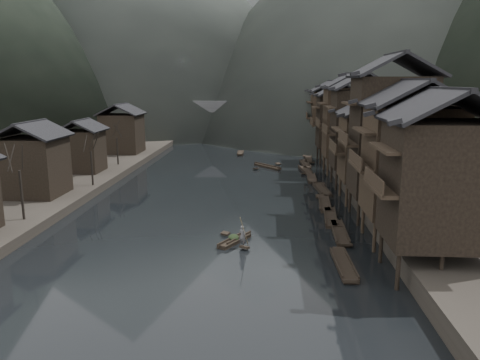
{
  "coord_description": "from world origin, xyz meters",
  "views": [
    {
      "loc": [
        5.6,
        -39.77,
        13.56
      ],
      "look_at": [
        2.39,
        12.18,
        2.5
      ],
      "focal_mm": 35.0,
      "sensor_mm": 36.0,
      "label": 1
    }
  ],
  "objects": [
    {
      "name": "left_bank",
      "position": [
        -35.0,
        40.0,
        0.6
      ],
      "size": [
        40.0,
        200.0,
        1.2
      ],
      "primitive_type": "cube",
      "color": "#2D2823",
      "rests_on": "ground"
    },
    {
      "name": "boatman",
      "position": [
        3.53,
        -3.17,
        1.3
      ],
      "size": [
        0.76,
        0.67,
        1.75
      ],
      "primitive_type": "imported",
      "rotation": [
        0.0,
        0.0,
        2.64
      ],
      "color": "#5F5E61",
      "rests_on": "hero_sampan"
    },
    {
      "name": "moored_sampans",
      "position": [
        11.87,
        24.48,
        0.2
      ],
      "size": [
        3.08,
        67.78,
        0.47
      ],
      "color": "black",
      "rests_on": "water"
    },
    {
      "name": "cargo_heap",
      "position": [
        2.69,
        -1.64,
        0.72
      ],
      "size": [
        0.97,
        1.27,
        0.58
      ],
      "primitive_type": "ellipsoid",
      "color": "black",
      "rests_on": "hero_sampan"
    },
    {
      "name": "right_bank",
      "position": [
        35.0,
        40.0,
        0.9
      ],
      "size": [
        40.0,
        200.0,
        1.8
      ],
      "primitive_type": "cube",
      "color": "#2D2823",
      "rests_on": "ground"
    },
    {
      "name": "water",
      "position": [
        0.0,
        0.0,
        0.0
      ],
      "size": [
        300.0,
        300.0,
        0.0
      ],
      "primitive_type": "plane",
      "color": "black",
      "rests_on": "ground"
    },
    {
      "name": "bamboo_pole",
      "position": [
        3.73,
        -3.17,
        3.82
      ],
      "size": [
        0.7,
        2.04,
        3.27
      ],
      "primitive_type": "cylinder",
      "rotation": [
        0.57,
        0.0,
        -0.31
      ],
      "color": "#8C7A51",
      "rests_on": "boatman"
    },
    {
      "name": "left_houses",
      "position": [
        -20.5,
        20.12,
        5.66
      ],
      "size": [
        8.1,
        53.2,
        8.73
      ],
      "color": "black",
      "rests_on": "left_bank"
    },
    {
      "name": "hero_sampan",
      "position": [
        2.78,
        -1.82,
        0.2
      ],
      "size": [
        2.79,
        4.21,
        0.43
      ],
      "color": "black",
      "rests_on": "water"
    },
    {
      "name": "midriver_boats",
      "position": [
        3.19,
        39.89,
        0.2
      ],
      "size": [
        7.98,
        18.77,
        0.45
      ],
      "color": "black",
      "rests_on": "water"
    },
    {
      "name": "stilt_houses",
      "position": [
        17.28,
        19.09,
        8.87
      ],
      "size": [
        9.0,
        67.6,
        16.35
      ],
      "color": "black",
      "rests_on": "ground"
    },
    {
      "name": "stone_bridge",
      "position": [
        -0.0,
        72.0,
        5.11
      ],
      "size": [
        40.0,
        6.0,
        9.0
      ],
      "color": "#4C4C4F",
      "rests_on": "ground"
    },
    {
      "name": "bare_trees",
      "position": [
        -17.0,
        7.42,
        5.87
      ],
      "size": [
        3.31,
        44.14,
        6.61
      ],
      "color": "black",
      "rests_on": "left_bank"
    }
  ]
}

